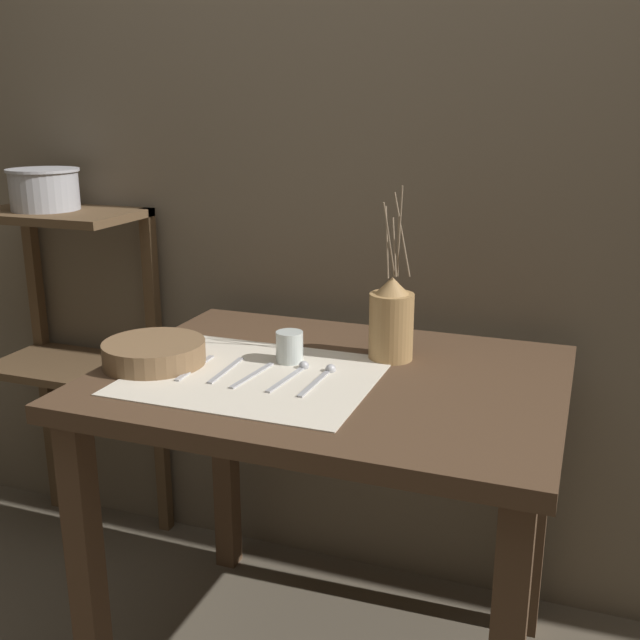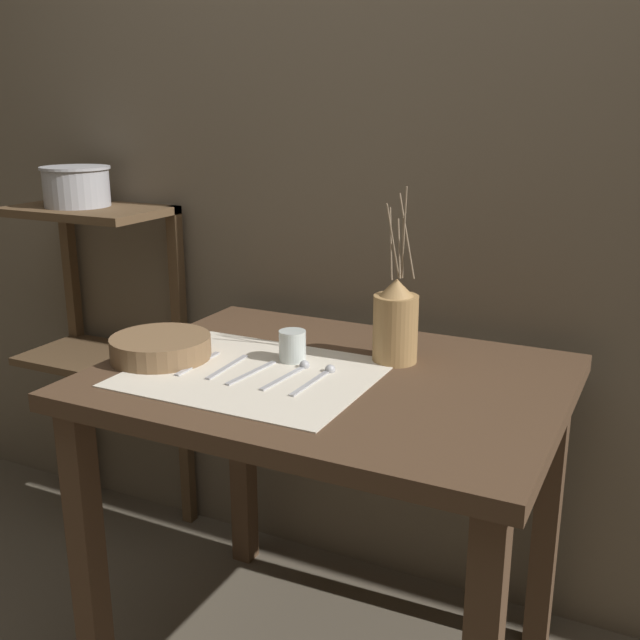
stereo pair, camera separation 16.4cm
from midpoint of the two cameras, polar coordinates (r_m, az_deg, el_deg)
name	(u,v)px [view 2 (the right image)]	position (r m, az deg, el deg)	size (l,w,h in m)	color
stone_wall_back	(412,173)	(2.05, 9.32, 10.99)	(7.00, 0.06, 2.40)	#6B5E4C
wooden_table	(330,424)	(1.72, 3.53, -7.94)	(1.02, 0.78, 0.80)	#4C3523
wooden_shelf_unit	(104,310)	(2.45, -14.30, 0.72)	(0.48, 0.30, 1.08)	brown
linen_cloth	(254,373)	(1.66, -2.28, -4.13)	(0.53, 0.44, 0.00)	beige
pitcher_with_flowers	(396,323)	(1.73, 8.49, -0.27)	(0.10, 0.10, 0.40)	#A87F4C
wooden_bowl	(161,348)	(1.77, -9.47, -2.14)	(0.23, 0.23, 0.05)	brown
glass_tumbler_near	(292,346)	(1.73, 0.61, -2.02)	(0.06, 0.06, 0.07)	silver
knife_center	(198,363)	(1.72, -6.61, -3.36)	(0.02, 0.17, 0.00)	#A8A8AD
fork_inner	(227,367)	(1.70, -4.33, -3.63)	(0.02, 0.17, 0.00)	#A8A8AD
fork_outer	(251,373)	(1.66, -2.44, -4.10)	(0.03, 0.17, 0.00)	#A8A8AD
spoon_inner	(297,370)	(1.67, 1.08, -3.86)	(0.03, 0.18, 0.02)	#A8A8AD
spoon_outer	(322,374)	(1.64, 3.06, -4.19)	(0.02, 0.18, 0.02)	#A8A8AD
metal_pot_large	(76,185)	(2.38, -16.20, 9.83)	(0.21, 0.21, 0.12)	#A8A8AD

